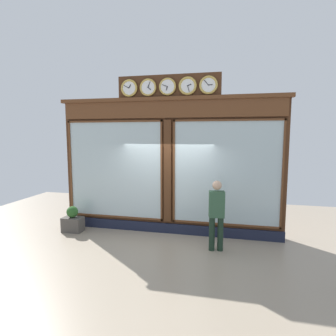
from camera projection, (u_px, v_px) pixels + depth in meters
The scene contains 5 objects.
ground_plane at pixel (134, 284), 5.22m from camera, with size 14.00×14.00×0.00m, color gray.
shop_facade at pixel (169, 165), 7.83m from camera, with size 6.30×0.42×4.34m.
pedestrian at pixel (217, 212), 6.62m from camera, with size 0.39×0.27×1.69m.
planter_box at pixel (73, 224), 8.02m from camera, with size 0.56×0.36×0.41m, color #4C4742.
planter_shrub at pixel (72, 212), 7.97m from camera, with size 0.32×0.32×0.32m, color #285623.
Camera 1 is at (-1.73, 7.46, 2.76)m, focal length 30.04 mm.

